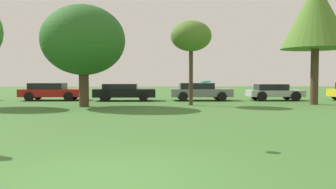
{
  "coord_description": "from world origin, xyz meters",
  "views": [
    {
      "loc": [
        0.81,
        -5.64,
        1.67
      ],
      "look_at": [
        1.02,
        4.04,
        1.19
      ],
      "focal_mm": 36.51,
      "sensor_mm": 36.0,
      "label": 1
    }
  ],
  "objects_px": {
    "parked_car_black": "(124,92)",
    "parked_car_silver": "(274,92)",
    "frisbee": "(205,82)",
    "parked_car_red": "(51,91)",
    "tree_3": "(316,15)",
    "parked_car_grey": "(200,91)",
    "tree_1": "(83,41)",
    "tree_2": "(191,37)"
  },
  "relations": [
    {
      "from": "frisbee",
      "to": "tree_3",
      "type": "bearing_deg",
      "value": 56.39
    },
    {
      "from": "parked_car_silver",
      "to": "parked_car_red",
      "type": "bearing_deg",
      "value": 177.12
    },
    {
      "from": "parked_car_silver",
      "to": "frisbee",
      "type": "bearing_deg",
      "value": -114.57
    },
    {
      "from": "parked_car_black",
      "to": "parked_car_grey",
      "type": "height_order",
      "value": "parked_car_grey"
    },
    {
      "from": "frisbee",
      "to": "tree_2",
      "type": "distance_m",
      "value": 12.67
    },
    {
      "from": "tree_1",
      "to": "parked_car_grey",
      "type": "relative_size",
      "value": 1.3
    },
    {
      "from": "tree_2",
      "to": "parked_car_red",
      "type": "xyz_separation_m",
      "value": [
        -9.92,
        4.74,
        -3.46
      ]
    },
    {
      "from": "parked_car_silver",
      "to": "parked_car_black",
      "type": "bearing_deg",
      "value": 179.48
    },
    {
      "from": "parked_car_grey",
      "to": "tree_1",
      "type": "bearing_deg",
      "value": -145.02
    },
    {
      "from": "tree_3",
      "to": "parked_car_silver",
      "type": "xyz_separation_m",
      "value": [
        -1.25,
        3.82,
        -4.85
      ]
    },
    {
      "from": "tree_1",
      "to": "tree_3",
      "type": "relative_size",
      "value": 0.76
    },
    {
      "from": "parked_car_black",
      "to": "parked_car_grey",
      "type": "bearing_deg",
      "value": 0.95
    },
    {
      "from": "frisbee",
      "to": "tree_1",
      "type": "xyz_separation_m",
      "value": [
        -5.48,
        11.4,
        2.22
      ]
    },
    {
      "from": "tree_1",
      "to": "parked_car_silver",
      "type": "height_order",
      "value": "tree_1"
    },
    {
      "from": "parked_car_black",
      "to": "parked_car_red",
      "type": "bearing_deg",
      "value": 172.37
    },
    {
      "from": "tree_1",
      "to": "tree_3",
      "type": "distance_m",
      "value": 14.13
    },
    {
      "from": "tree_2",
      "to": "parked_car_grey",
      "type": "distance_m",
      "value": 5.6
    },
    {
      "from": "frisbee",
      "to": "parked_car_red",
      "type": "distance_m",
      "value": 19.44
    },
    {
      "from": "tree_2",
      "to": "parked_car_grey",
      "type": "height_order",
      "value": "tree_2"
    },
    {
      "from": "parked_car_red",
      "to": "tree_3",
      "type": "bearing_deg",
      "value": -14.88
    },
    {
      "from": "tree_1",
      "to": "parked_car_black",
      "type": "bearing_deg",
      "value": 71.14
    },
    {
      "from": "parked_car_grey",
      "to": "parked_car_silver",
      "type": "height_order",
      "value": "parked_car_grey"
    },
    {
      "from": "tree_2",
      "to": "tree_3",
      "type": "bearing_deg",
      "value": 2.81
    },
    {
      "from": "tree_1",
      "to": "parked_car_black",
      "type": "xyz_separation_m",
      "value": [
        1.74,
        5.09,
        -3.13
      ]
    },
    {
      "from": "frisbee",
      "to": "parked_car_black",
      "type": "relative_size",
      "value": 0.06
    },
    {
      "from": "tree_3",
      "to": "parked_car_grey",
      "type": "height_order",
      "value": "tree_3"
    },
    {
      "from": "parked_car_grey",
      "to": "parked_car_black",
      "type": "bearing_deg",
      "value": -179.05
    },
    {
      "from": "tree_3",
      "to": "parked_car_silver",
      "type": "bearing_deg",
      "value": 108.15
    },
    {
      "from": "tree_1",
      "to": "parked_car_red",
      "type": "distance_m",
      "value": 7.48
    },
    {
      "from": "tree_1",
      "to": "tree_2",
      "type": "height_order",
      "value": "tree_1"
    },
    {
      "from": "tree_2",
      "to": "parked_car_silver",
      "type": "distance_m",
      "value": 8.47
    },
    {
      "from": "parked_car_silver",
      "to": "tree_3",
      "type": "bearing_deg",
      "value": -72.86
    },
    {
      "from": "tree_1",
      "to": "frisbee",
      "type": "bearing_deg",
      "value": -64.32
    },
    {
      "from": "parked_car_red",
      "to": "tree_1",
      "type": "bearing_deg",
      "value": -58.21
    },
    {
      "from": "tree_2",
      "to": "parked_car_red",
      "type": "bearing_deg",
      "value": 154.48
    },
    {
      "from": "parked_car_black",
      "to": "parked_car_silver",
      "type": "xyz_separation_m",
      "value": [
        10.97,
        0.09,
        -0.01
      ]
    },
    {
      "from": "frisbee",
      "to": "tree_1",
      "type": "distance_m",
      "value": 12.84
    },
    {
      "from": "parked_car_silver",
      "to": "parked_car_grey",
      "type": "bearing_deg",
      "value": 177.98
    },
    {
      "from": "tree_2",
      "to": "tree_3",
      "type": "height_order",
      "value": "tree_3"
    },
    {
      "from": "parked_car_grey",
      "to": "parked_car_silver",
      "type": "bearing_deg",
      "value": -2.02
    },
    {
      "from": "tree_3",
      "to": "parked_car_black",
      "type": "height_order",
      "value": "tree_3"
    },
    {
      "from": "tree_1",
      "to": "parked_car_silver",
      "type": "relative_size",
      "value": 1.46
    }
  ]
}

